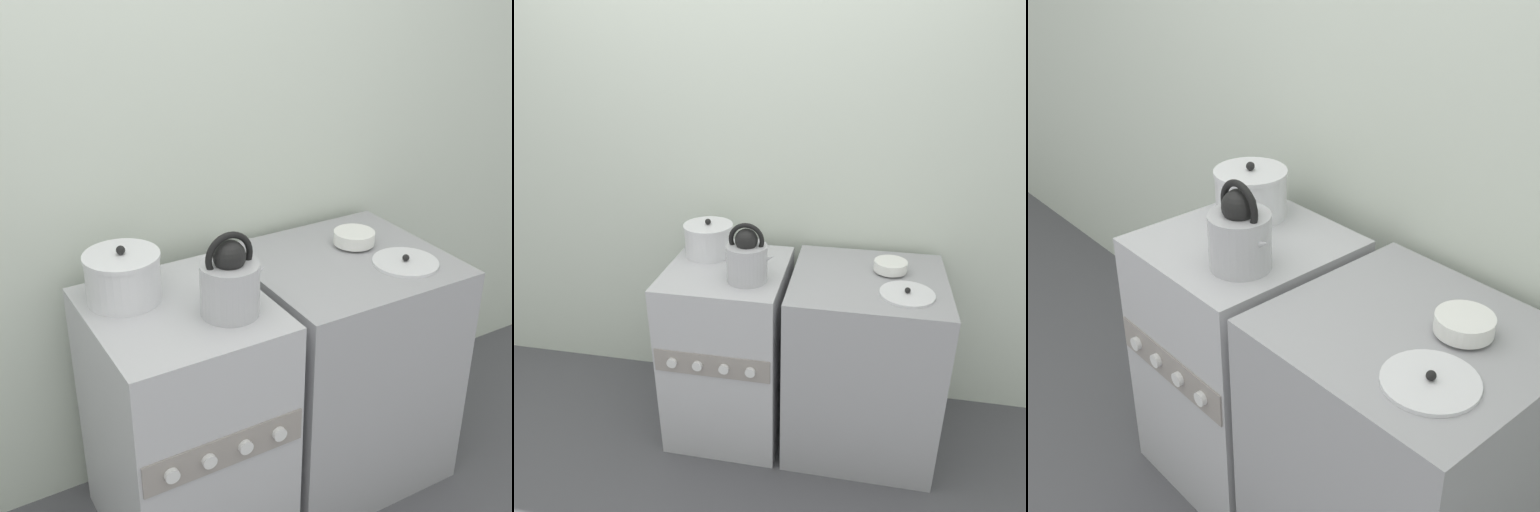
% 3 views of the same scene
% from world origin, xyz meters
% --- Properties ---
extents(ground_plane, '(12.00, 12.00, 0.00)m').
position_xyz_m(ground_plane, '(0.00, 0.00, 0.00)').
color(ground_plane, '#4C4C51').
extents(wall_back, '(7.00, 0.06, 2.50)m').
position_xyz_m(wall_back, '(0.00, 0.70, 1.25)').
color(wall_back, silver).
rests_on(wall_back, ground_plane).
extents(stove, '(0.54, 0.61, 0.89)m').
position_xyz_m(stove, '(0.00, 0.29, 0.44)').
color(stove, '#B2B2B7').
rests_on(stove, ground_plane).
extents(counter, '(0.68, 0.63, 0.88)m').
position_xyz_m(counter, '(0.65, 0.32, 0.44)').
color(counter, '#99999E').
rests_on(counter, ground_plane).
extents(kettle, '(0.22, 0.18, 0.26)m').
position_xyz_m(kettle, '(0.12, 0.19, 0.99)').
color(kettle, '#B2B2B7').
rests_on(kettle, stove).
extents(cooking_pot, '(0.24, 0.24, 0.18)m').
position_xyz_m(cooking_pot, '(-0.12, 0.42, 0.96)').
color(cooking_pot, silver).
rests_on(cooking_pot, stove).
extents(enamel_bowl, '(0.15, 0.15, 0.05)m').
position_xyz_m(enamel_bowl, '(0.74, 0.39, 0.91)').
color(enamel_bowl, white).
rests_on(enamel_bowl, counter).
extents(loose_pot_lid, '(0.23, 0.23, 0.03)m').
position_xyz_m(loose_pot_lid, '(0.80, 0.19, 0.89)').
color(loose_pot_lid, silver).
rests_on(loose_pot_lid, counter).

